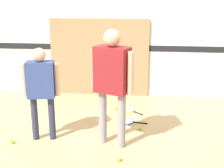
{
  "coord_description": "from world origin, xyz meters",
  "views": [
    {
      "loc": [
        0.63,
        -4.13,
        2.19
      ],
      "look_at": [
        0.19,
        -0.0,
        0.93
      ],
      "focal_mm": 50.0,
      "sensor_mm": 36.0,
      "label": 1
    }
  ],
  "objects_px": {
    "tennis_ball_near_instructor": "(119,159)",
    "tennis_ball_stray_left": "(12,142)",
    "person_instructor": "(112,76)",
    "person_student_left": "(41,84)",
    "tennis_ball_stray_right": "(140,128)",
    "tennis_ball_by_spare_racket": "(116,108)",
    "racket_second_spare": "(127,121)",
    "racket_spare_on_floor": "(129,110)"
  },
  "relations": [
    {
      "from": "tennis_ball_near_instructor",
      "to": "tennis_ball_stray_left",
      "type": "bearing_deg",
      "value": 168.49
    },
    {
      "from": "person_student_left",
      "to": "tennis_ball_stray_right",
      "type": "xyz_separation_m",
      "value": [
        1.45,
        0.47,
        -0.84
      ]
    },
    {
      "from": "racket_spare_on_floor",
      "to": "tennis_ball_stray_left",
      "type": "distance_m",
      "value": 2.24
    },
    {
      "from": "tennis_ball_stray_right",
      "to": "tennis_ball_near_instructor",
      "type": "bearing_deg",
      "value": -104.4
    },
    {
      "from": "tennis_ball_by_spare_racket",
      "to": "tennis_ball_stray_right",
      "type": "distance_m",
      "value": 0.97
    },
    {
      "from": "tennis_ball_by_spare_racket",
      "to": "tennis_ball_stray_left",
      "type": "height_order",
      "value": "same"
    },
    {
      "from": "tennis_ball_stray_left",
      "to": "tennis_ball_stray_right",
      "type": "xyz_separation_m",
      "value": [
        1.87,
        0.69,
        0.0
      ]
    },
    {
      "from": "person_student_left",
      "to": "tennis_ball_stray_left",
      "type": "height_order",
      "value": "person_student_left"
    },
    {
      "from": "tennis_ball_near_instructor",
      "to": "tennis_ball_stray_left",
      "type": "xyz_separation_m",
      "value": [
        -1.61,
        0.33,
        0.0
      ]
    },
    {
      "from": "racket_second_spare",
      "to": "tennis_ball_stray_left",
      "type": "height_order",
      "value": "tennis_ball_stray_left"
    },
    {
      "from": "person_student_left",
      "to": "tennis_ball_stray_right",
      "type": "height_order",
      "value": "person_student_left"
    },
    {
      "from": "racket_spare_on_floor",
      "to": "tennis_ball_stray_right",
      "type": "bearing_deg",
      "value": -34.94
    },
    {
      "from": "racket_second_spare",
      "to": "tennis_ball_by_spare_racket",
      "type": "xyz_separation_m",
      "value": [
        -0.25,
        0.56,
        0.02
      ]
    },
    {
      "from": "tennis_ball_by_spare_racket",
      "to": "tennis_ball_near_instructor",
      "type": "bearing_deg",
      "value": -83.55
    },
    {
      "from": "tennis_ball_near_instructor",
      "to": "tennis_ball_stray_left",
      "type": "relative_size",
      "value": 1.0
    },
    {
      "from": "person_student_left",
      "to": "tennis_ball_stray_left",
      "type": "distance_m",
      "value": 0.96
    },
    {
      "from": "tennis_ball_by_spare_racket",
      "to": "tennis_ball_stray_left",
      "type": "distance_m",
      "value": 2.08
    },
    {
      "from": "tennis_ball_by_spare_racket",
      "to": "racket_spare_on_floor",
      "type": "bearing_deg",
      "value": -4.71
    },
    {
      "from": "racket_spare_on_floor",
      "to": "tennis_ball_near_instructor",
      "type": "distance_m",
      "value": 1.84
    },
    {
      "from": "racket_second_spare",
      "to": "tennis_ball_stray_left",
      "type": "bearing_deg",
      "value": -139.81
    },
    {
      "from": "tennis_ball_near_instructor",
      "to": "tennis_ball_by_spare_racket",
      "type": "relative_size",
      "value": 1.0
    },
    {
      "from": "person_student_left",
      "to": "tennis_ball_by_spare_racket",
      "type": "distance_m",
      "value": 1.84
    },
    {
      "from": "person_student_left",
      "to": "tennis_ball_by_spare_racket",
      "type": "relative_size",
      "value": 21.29
    },
    {
      "from": "racket_second_spare",
      "to": "tennis_ball_by_spare_racket",
      "type": "relative_size",
      "value": 8.13
    },
    {
      "from": "tennis_ball_by_spare_racket",
      "to": "tennis_ball_stray_right",
      "type": "height_order",
      "value": "same"
    },
    {
      "from": "person_instructor",
      "to": "racket_spare_on_floor",
      "type": "height_order",
      "value": "person_instructor"
    },
    {
      "from": "racket_spare_on_floor",
      "to": "tennis_ball_by_spare_racket",
      "type": "relative_size",
      "value": 7.24
    },
    {
      "from": "tennis_ball_stray_right",
      "to": "racket_second_spare",
      "type": "bearing_deg",
      "value": 128.37
    },
    {
      "from": "racket_spare_on_floor",
      "to": "tennis_ball_stray_right",
      "type": "relative_size",
      "value": 7.24
    },
    {
      "from": "racket_second_spare",
      "to": "tennis_ball_stray_left",
      "type": "relative_size",
      "value": 8.13
    },
    {
      "from": "person_instructor",
      "to": "tennis_ball_stray_left",
      "type": "bearing_deg",
      "value": -152.36
    },
    {
      "from": "person_instructor",
      "to": "tennis_ball_by_spare_racket",
      "type": "distance_m",
      "value": 1.72
    },
    {
      "from": "person_student_left",
      "to": "tennis_ball_stray_left",
      "type": "relative_size",
      "value": 21.29
    },
    {
      "from": "person_instructor",
      "to": "racket_second_spare",
      "type": "bearing_deg",
      "value": 100.2
    },
    {
      "from": "tennis_ball_by_spare_racket",
      "to": "tennis_ball_stray_right",
      "type": "relative_size",
      "value": 1.0
    },
    {
      "from": "tennis_ball_near_instructor",
      "to": "tennis_ball_stray_right",
      "type": "distance_m",
      "value": 1.05
    },
    {
      "from": "person_student_left",
      "to": "tennis_ball_near_instructor",
      "type": "distance_m",
      "value": 1.55
    },
    {
      "from": "person_instructor",
      "to": "tennis_ball_near_instructor",
      "type": "distance_m",
      "value": 1.13
    },
    {
      "from": "tennis_ball_stray_left",
      "to": "racket_second_spare",
      "type": "bearing_deg",
      "value": 30.55
    },
    {
      "from": "racket_spare_on_floor",
      "to": "tennis_ball_by_spare_racket",
      "type": "xyz_separation_m",
      "value": [
        -0.25,
        0.02,
        0.02
      ]
    },
    {
      "from": "person_student_left",
      "to": "tennis_ball_near_instructor",
      "type": "bearing_deg",
      "value": -32.63
    },
    {
      "from": "person_student_left",
      "to": "racket_second_spare",
      "type": "bearing_deg",
      "value": 23.83
    }
  ]
}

